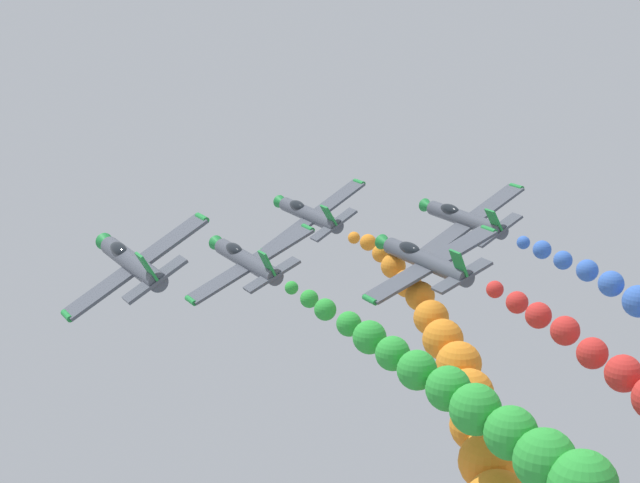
{
  "coord_description": "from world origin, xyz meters",
  "views": [
    {
      "loc": [
        -32.57,
        -65.59,
        155.79
      ],
      "look_at": [
        0.0,
        0.0,
        137.98
      ],
      "focal_mm": 63.83,
      "sensor_mm": 36.0,
      "label": 1
    }
  ],
  "objects_px": {
    "airplane_left_inner": "(246,260)",
    "airplane_right_inner": "(464,219)",
    "airplane_right_outer": "(131,262)",
    "airplane_left_outer": "(425,260)",
    "airplane_lead": "(309,214)"
  },
  "relations": [
    {
      "from": "airplane_lead",
      "to": "airplane_left_inner",
      "type": "xyz_separation_m",
      "value": [
        -9.21,
        -9.55,
        -0.33
      ]
    },
    {
      "from": "airplane_left_inner",
      "to": "airplane_right_outer",
      "type": "relative_size",
      "value": 1.0
    },
    {
      "from": "airplane_right_inner",
      "to": "airplane_left_outer",
      "type": "xyz_separation_m",
      "value": [
        -8.9,
        -9.08,
        0.03
      ]
    },
    {
      "from": "airplane_left_inner",
      "to": "airplane_left_outer",
      "type": "xyz_separation_m",
      "value": [
        8.55,
        -8.41,
        0.96
      ]
    },
    {
      "from": "airplane_left_outer",
      "to": "airplane_right_outer",
      "type": "height_order",
      "value": "airplane_right_outer"
    },
    {
      "from": "airplane_left_inner",
      "to": "airplane_left_outer",
      "type": "relative_size",
      "value": 1.0
    },
    {
      "from": "airplane_left_inner",
      "to": "airplane_right_inner",
      "type": "height_order",
      "value": "airplane_right_inner"
    },
    {
      "from": "airplane_left_inner",
      "to": "airplane_right_inner",
      "type": "distance_m",
      "value": 17.49
    },
    {
      "from": "airplane_right_inner",
      "to": "airplane_left_outer",
      "type": "height_order",
      "value": "airplane_right_inner"
    },
    {
      "from": "airplane_lead",
      "to": "airplane_left_outer",
      "type": "distance_m",
      "value": 17.98
    },
    {
      "from": "airplane_right_inner",
      "to": "airplane_right_outer",
      "type": "height_order",
      "value": "airplane_right_outer"
    },
    {
      "from": "airplane_left_inner",
      "to": "airplane_right_inner",
      "type": "xyz_separation_m",
      "value": [
        17.45,
        0.67,
        0.93
      ]
    },
    {
      "from": "airplane_left_inner",
      "to": "airplane_right_outer",
      "type": "distance_m",
      "value": 12.55
    },
    {
      "from": "airplane_left_outer",
      "to": "airplane_right_outer",
      "type": "xyz_separation_m",
      "value": [
        -18.46,
        1.21,
        1.77
      ]
    },
    {
      "from": "airplane_right_inner",
      "to": "airplane_right_outer",
      "type": "bearing_deg",
      "value": -163.95
    }
  ]
}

